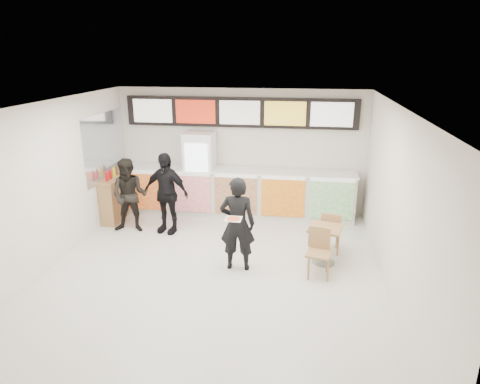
% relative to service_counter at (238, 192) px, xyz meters
% --- Properties ---
extents(floor, '(7.00, 7.00, 0.00)m').
position_rel_service_counter_xyz_m(floor, '(-0.00, -3.09, -0.57)').
color(floor, beige).
rests_on(floor, ground).
extents(ceiling, '(7.00, 7.00, 0.00)m').
position_rel_service_counter_xyz_m(ceiling, '(-0.00, -3.09, 2.43)').
color(ceiling, white).
rests_on(ceiling, wall_back).
extents(wall_back, '(6.00, 0.00, 6.00)m').
position_rel_service_counter_xyz_m(wall_back, '(-0.00, 0.41, 0.93)').
color(wall_back, silver).
rests_on(wall_back, floor).
extents(wall_left, '(0.00, 7.00, 7.00)m').
position_rel_service_counter_xyz_m(wall_left, '(-3.00, -3.09, 0.93)').
color(wall_left, silver).
rests_on(wall_left, floor).
extents(wall_right, '(0.00, 7.00, 7.00)m').
position_rel_service_counter_xyz_m(wall_right, '(3.00, -3.09, 0.93)').
color(wall_right, silver).
rests_on(wall_right, floor).
extents(service_counter, '(5.56, 0.77, 1.14)m').
position_rel_service_counter_xyz_m(service_counter, '(0.00, 0.00, 0.00)').
color(service_counter, silver).
rests_on(service_counter, floor).
extents(menu_board, '(5.50, 0.14, 0.70)m').
position_rel_service_counter_xyz_m(menu_board, '(0.00, 0.32, 1.88)').
color(menu_board, black).
rests_on(menu_board, wall_back).
extents(drinks_fridge, '(0.70, 0.67, 2.00)m').
position_rel_service_counter_xyz_m(drinks_fridge, '(-0.93, 0.02, 0.43)').
color(drinks_fridge, white).
rests_on(drinks_fridge, floor).
extents(mirror_panel, '(0.01, 2.00, 1.50)m').
position_rel_service_counter_xyz_m(mirror_panel, '(-2.99, -0.64, 1.18)').
color(mirror_panel, '#B2B7BF').
rests_on(mirror_panel, wall_left).
extents(customer_main, '(0.65, 0.44, 1.75)m').
position_rel_service_counter_xyz_m(customer_main, '(0.40, -2.70, 0.30)').
color(customer_main, black).
rests_on(customer_main, floor).
extents(customer_left, '(0.86, 0.70, 1.65)m').
position_rel_service_counter_xyz_m(customer_left, '(-2.18, -1.35, 0.25)').
color(customer_left, black).
rests_on(customer_left, floor).
extents(customer_mid, '(1.12, 0.65, 1.79)m').
position_rel_service_counter_xyz_m(customer_mid, '(-1.39, -1.25, 0.32)').
color(customer_mid, black).
rests_on(customer_mid, floor).
extents(pizza_slice, '(0.36, 0.36, 0.02)m').
position_rel_service_counter_xyz_m(pizza_slice, '(0.40, -3.15, 0.58)').
color(pizza_slice, beige).
rests_on(pizza_slice, customer_main).
extents(cafe_table, '(0.73, 1.53, 0.87)m').
position_rel_service_counter_xyz_m(cafe_table, '(1.98, -2.27, -0.07)').
color(cafe_table, '#9E7D48').
rests_on(cafe_table, floor).
extents(condiment_ledge, '(0.37, 0.93, 1.23)m').
position_rel_service_counter_xyz_m(condiment_ledge, '(-2.82, -0.80, -0.04)').
color(condiment_ledge, '#9E7D48').
rests_on(condiment_ledge, floor).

